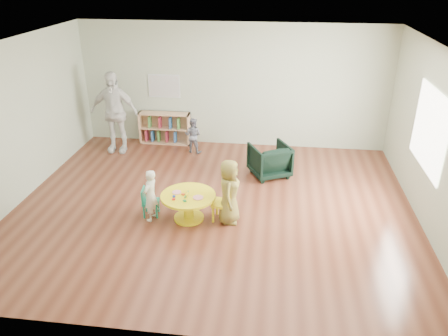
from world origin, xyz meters
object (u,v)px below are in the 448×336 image
object	(u,v)px
bookshelf	(165,128)
adult_caretaker	(114,112)
kid_chair_right	(225,203)
toddler	(193,135)
kid_chair_left	(149,201)
activity_table	(188,202)
child_left	(151,196)
child_right	(229,192)
armchair	(270,160)

from	to	relation	value
bookshelf	adult_caretaker	world-z (taller)	adult_caretaker
kid_chair_right	toddler	world-z (taller)	toddler
bookshelf	toddler	size ratio (longest dim) A/B	1.48
kid_chair_right	kid_chair_left	bearing A→B (deg)	97.74
activity_table	adult_caretaker	xyz separation A→B (m)	(-2.22, 2.71, 0.60)
kid_chair_right	activity_table	bearing A→B (deg)	101.95
kid_chair_right	adult_caretaker	distance (m)	3.93
activity_table	kid_chair_right	size ratio (longest dim) A/B	1.51
kid_chair_left	child_left	size ratio (longest dim) A/B	0.56
bookshelf	adult_caretaker	size ratio (longest dim) A/B	0.65
adult_caretaker	child_left	bearing A→B (deg)	-60.52
child_left	toddler	xyz separation A→B (m)	(0.14, 2.93, -0.05)
kid_chair_left	bookshelf	world-z (taller)	bookshelf
kid_chair_left	child_right	bearing A→B (deg)	82.24
activity_table	kid_chair_right	world-z (taller)	kid_chair_right
child_right	adult_caretaker	bearing A→B (deg)	48.40
child_right	child_left	bearing A→B (deg)	95.95
bookshelf	child_right	bearing A→B (deg)	-59.67
bookshelf	child_right	size ratio (longest dim) A/B	1.08
armchair	adult_caretaker	bearing A→B (deg)	-40.63
activity_table	bookshelf	xyz separation A→B (m)	(-1.26, 3.33, 0.05)
kid_chair_left	toddler	bearing A→B (deg)	168.41
activity_table	adult_caretaker	distance (m)	3.56
toddler	adult_caretaker	world-z (taller)	adult_caretaker
toddler	child_left	bearing A→B (deg)	98.34
child_left	kid_chair_right	bearing A→B (deg)	113.00
kid_chair_left	armchair	distance (m)	2.70
activity_table	armchair	distance (m)	2.26
activity_table	child_left	distance (m)	0.63
armchair	bookshelf	bearing A→B (deg)	-57.05
bookshelf	armchair	size ratio (longest dim) A/B	1.63
kid_chair_left	child_left	xyz separation A→B (m)	(0.08, -0.13, 0.18)
bookshelf	adult_caretaker	distance (m)	1.27
adult_caretaker	kid_chair_right	bearing A→B (deg)	-43.53
activity_table	armchair	size ratio (longest dim) A/B	1.25
activity_table	child_right	distance (m)	0.73
kid_chair_left	bookshelf	bearing A→B (deg)	-177.41
kid_chair_left	adult_caretaker	world-z (taller)	adult_caretaker
kid_chair_left	adult_caretaker	xyz separation A→B (m)	(-1.52, 2.68, 0.64)
child_right	adult_caretaker	xyz separation A→B (m)	(-2.91, 2.70, 0.36)
adult_caretaker	toddler	bearing A→B (deg)	3.90
armchair	adult_caretaker	distance (m)	3.66
bookshelf	kid_chair_left	bearing A→B (deg)	-80.42
activity_table	adult_caretaker	bearing A→B (deg)	129.32
child_right	kid_chair_right	bearing A→B (deg)	64.34
armchair	child_left	world-z (taller)	child_left
child_right	bookshelf	bearing A→B (deg)	31.57
toddler	adult_caretaker	size ratio (longest dim) A/B	0.44
child_left	bookshelf	bearing A→B (deg)	-153.01
kid_chair_right	child_right	bearing A→B (deg)	-109.92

